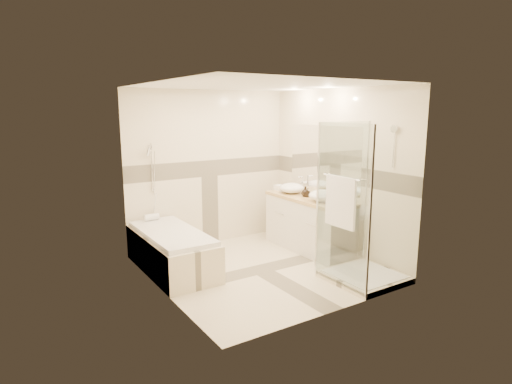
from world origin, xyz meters
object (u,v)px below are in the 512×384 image
bathtub (172,249)px  amenity_bottle_b (305,191)px  vessel_sink_near (292,188)px  vessel_sink_far (324,196)px  shower_enclosure (355,243)px  vanity (309,224)px  amenity_bottle_a (307,193)px

bathtub → amenity_bottle_b: 2.24m
vessel_sink_near → amenity_bottle_b: 0.35m
vessel_sink_far → shower_enclosure: bearing=-106.3°
amenity_bottle_b → vanity: bearing=-76.8°
bathtub → amenity_bottle_a: (2.13, -0.31, 0.61)m
amenity_bottle_a → amenity_bottle_b: amenity_bottle_b is taller
vessel_sink_far → amenity_bottle_a: vessel_sink_far is taller
vessel_sink_far → vanity: bearing=86.6°
bathtub → amenity_bottle_b: size_ratio=10.57×
bathtub → vessel_sink_near: (2.13, 0.09, 0.63)m
shower_enclosure → amenity_bottle_b: size_ratio=12.69×
vessel_sink_near → amenity_bottle_a: size_ratio=2.97×
vessel_sink_near → amenity_bottle_b: size_ratio=2.57×
vessel_sink_near → vessel_sink_far: bearing=-90.0°
bathtub → vessel_sink_far: (2.13, -0.69, 0.63)m
vessel_sink_near → amenity_bottle_a: vessel_sink_near is taller
vessel_sink_far → amenity_bottle_b: bearing=90.0°
bathtub → vanity: vanity is taller
bathtub → vanity: 2.18m
bathtub → shower_enclosure: size_ratio=0.83×
shower_enclosure → vanity: bearing=77.0°
vanity → amenity_bottle_b: 0.51m
vanity → vessel_sink_far: 0.61m
amenity_bottle_b → bathtub: bearing=172.9°
vanity → vessel_sink_near: (-0.02, 0.44, 0.51)m
bathtub → amenity_bottle_b: bearing=-7.1°
vessel_sink_near → amenity_bottle_b: bearing=-90.0°
shower_enclosure → vessel_sink_near: (0.27, 1.71, 0.43)m
vessel_sink_far → amenity_bottle_a: (0.00, 0.38, -0.02)m
vessel_sink_far → vessel_sink_near: bearing=90.0°
vessel_sink_near → shower_enclosure: bearing=-99.1°
amenity_bottle_a → amenity_bottle_b: size_ratio=0.87×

